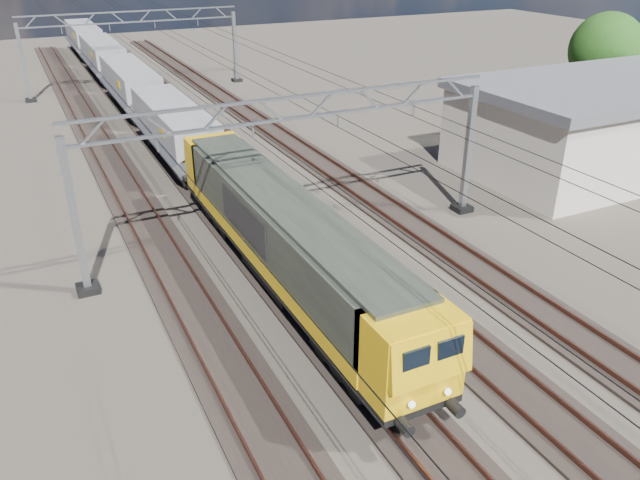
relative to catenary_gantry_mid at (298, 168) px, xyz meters
name	(u,v)px	position (x,y,z in m)	size (l,w,h in m)	color
ground	(338,284)	(0.00, -4.00, -3.91)	(160.00, 160.00, 0.00)	#2A251F
track_outer_west	(199,318)	(-6.00, -4.00, -3.83)	(2.60, 140.00, 0.30)	black
track_loco	(295,294)	(-2.00, -4.00, -3.83)	(2.60, 140.00, 0.30)	black
track_inner_east	(379,273)	(2.00, -4.00, -3.83)	(2.60, 140.00, 0.30)	black
track_outer_east	(454,254)	(6.00, -4.00, -3.83)	(2.60, 140.00, 0.30)	black
catenary_gantry_mid	(298,168)	(0.00, 0.00, 0.00)	(19.90, 0.90, 7.11)	#959BA3
catenary_gantry_far	(135,48)	(0.00, 36.00, 0.00)	(19.90, 0.90, 7.11)	#959BA3
overhead_wires	(263,106)	(0.00, 4.00, 1.84)	(12.03, 140.00, 0.53)	black
locomotive	(284,235)	(-2.00, -3.05, -1.58)	(2.76, 21.10, 3.62)	black
hopper_wagon_lead	(174,127)	(-2.00, 14.64, -1.67)	(3.38, 13.00, 3.25)	black
hopper_wagon_mid	(131,84)	(-2.00, 28.84, -1.67)	(3.38, 13.00, 3.25)	black
hopper_wagon_third	(103,56)	(-2.00, 43.04, -1.67)	(3.38, 13.00, 3.25)	black
hopper_wagon_fourth	(84,37)	(-2.00, 57.24, -1.67)	(3.38, 13.00, 3.25)	black
industrial_shed	(609,123)	(22.00, 2.00, -1.18)	(18.60, 10.60, 5.40)	beige
tree_far	(611,53)	(30.32, 9.79, 1.29)	(5.85, 5.45, 8.15)	#322217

